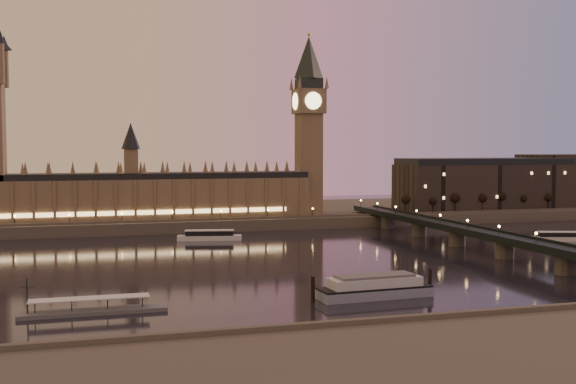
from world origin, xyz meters
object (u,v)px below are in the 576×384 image
Objects in this scene: moored_barge at (375,287)px; pontoon_pier at (93,310)px; cruise_boat_b at (558,237)px; cruise_boat_a at (210,236)px.

pontoon_pier reaches higher than moored_barge.
moored_barge is (-136.65, -95.43, 1.14)m from cruise_boat_b.
cruise_boat_a is at bearing -179.15° from cruise_boat_b.
cruise_boat_b is 0.64× the size of pontoon_pier.
cruise_boat_b is at bearing -5.71° from cruise_boat_a.
cruise_boat_a is 154.86m from pontoon_pier.
pontoon_pier is (-58.12, -143.53, -1.05)m from cruise_boat_a.
cruise_boat_a reaches higher than cruise_boat_b.
cruise_boat_a is at bearing 96.12° from moored_barge.
pontoon_pier is at bearing -138.65° from cruise_boat_b.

